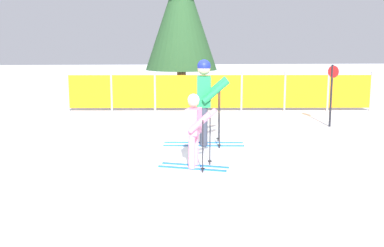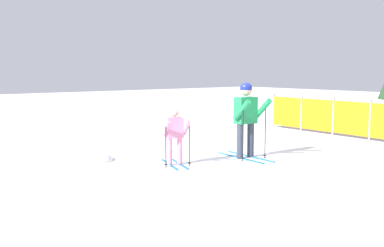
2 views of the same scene
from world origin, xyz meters
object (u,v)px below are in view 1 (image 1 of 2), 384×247
(skier_adult, at_px, (205,94))
(safety_fence, at_px, (220,92))
(conifer_far, at_px, (181,15))
(skier_child, at_px, (195,125))
(trail_marker, at_px, (332,89))

(skier_adult, xyz_separation_m, safety_fence, (0.88, 4.43, -0.43))
(conifer_far, bearing_deg, safety_fence, -74.56)
(skier_adult, height_order, skier_child, skier_adult)
(trail_marker, bearing_deg, skier_child, -135.55)
(skier_child, bearing_deg, skier_adult, 98.12)
(safety_fence, height_order, conifer_far, conifer_far)
(skier_adult, bearing_deg, trail_marker, 34.20)
(skier_adult, distance_m, trail_marker, 3.60)
(skier_adult, height_order, safety_fence, skier_adult)
(safety_fence, bearing_deg, skier_adult, -101.28)
(skier_adult, xyz_separation_m, trail_marker, (3.15, 1.73, -0.09))
(safety_fence, relative_size, trail_marker, 5.99)
(safety_fence, relative_size, conifer_far, 1.88)
(skier_child, height_order, conifer_far, conifer_far)
(conifer_far, height_order, trail_marker, conifer_far)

